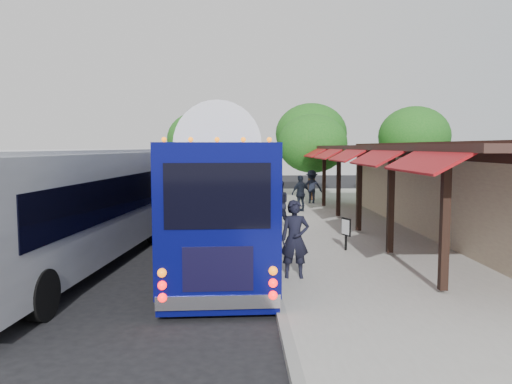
% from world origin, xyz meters
% --- Properties ---
extents(ground, '(90.00, 90.00, 0.00)m').
position_xyz_m(ground, '(0.00, 0.00, 0.00)').
color(ground, black).
rests_on(ground, ground).
extents(sidewalk, '(10.00, 40.00, 0.15)m').
position_xyz_m(sidewalk, '(5.00, 4.00, 0.07)').
color(sidewalk, '#9E9B93').
rests_on(sidewalk, ground).
extents(curb, '(0.20, 40.00, 0.16)m').
position_xyz_m(curb, '(0.05, 4.00, 0.07)').
color(curb, gray).
rests_on(curb, ground).
extents(station_shelter, '(8.15, 20.00, 3.60)m').
position_xyz_m(station_shelter, '(8.38, 4.00, 1.85)').
color(station_shelter, tan).
rests_on(station_shelter, ground).
extents(coach_bus, '(3.00, 11.88, 3.77)m').
position_xyz_m(coach_bus, '(-1.45, 0.50, 2.02)').
color(coach_bus, '#070A55').
rests_on(coach_bus, ground).
extents(city_bus, '(3.96, 12.66, 3.34)m').
position_xyz_m(city_bus, '(-5.47, -0.66, 1.85)').
color(city_bus, gray).
rests_on(city_bus, ground).
extents(ped_a, '(0.73, 0.49, 1.96)m').
position_xyz_m(ped_a, '(0.60, -2.56, 1.13)').
color(ped_a, black).
rests_on(ped_a, sidewalk).
extents(ped_b, '(0.99, 0.80, 1.94)m').
position_xyz_m(ped_b, '(0.78, 5.19, 1.12)').
color(ped_b, black).
rests_on(ped_b, sidewalk).
extents(ped_c, '(1.17, 0.93, 1.85)m').
position_xyz_m(ped_c, '(2.30, 10.24, 1.08)').
color(ped_c, black).
rests_on(ped_c, sidewalk).
extents(ped_d, '(1.25, 0.72, 1.92)m').
position_xyz_m(ped_d, '(3.40, 14.00, 1.11)').
color(ped_d, black).
rests_on(ped_d, sidewalk).
extents(sign_board, '(0.22, 0.44, 1.03)m').
position_xyz_m(sign_board, '(2.58, 0.69, 0.85)').
color(sign_board, black).
rests_on(sign_board, sidewalk).
extents(tree_left, '(4.24, 4.24, 5.43)m').
position_xyz_m(tree_left, '(3.66, 15.66, 3.61)').
color(tree_left, '#382314').
rests_on(tree_left, ground).
extents(tree_mid, '(5.10, 5.10, 6.53)m').
position_xyz_m(tree_mid, '(4.33, 21.03, 4.36)').
color(tree_mid, '#382314').
rests_on(tree_mid, ground).
extents(tree_right, '(4.83, 4.83, 6.19)m').
position_xyz_m(tree_right, '(11.17, 19.14, 4.12)').
color(tree_right, '#382314').
rests_on(tree_right, ground).
extents(tree_far, '(4.60, 4.60, 5.88)m').
position_xyz_m(tree_far, '(-3.58, 20.43, 3.92)').
color(tree_far, '#382314').
rests_on(tree_far, ground).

